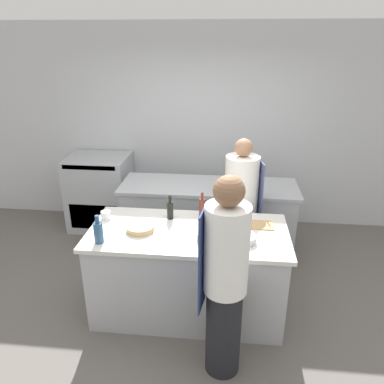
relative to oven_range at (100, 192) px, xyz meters
name	(u,v)px	position (x,y,z in m)	size (l,w,h in m)	color
ground_plane	(189,308)	(1.47, -1.73, -0.52)	(16.00, 16.00, 0.00)	#605B56
wall_back	(205,128)	(1.47, 0.40, 0.88)	(8.00, 0.06, 2.80)	silver
prep_counter	(188,271)	(1.47, -1.73, -0.07)	(1.88, 0.89, 0.90)	#A8AAAF
pass_counter	(208,218)	(1.59, -0.53, -0.07)	(2.18, 0.71, 0.90)	#A8AAAF
oven_range	(100,192)	(0.00, 0.00, 0.00)	(0.85, 0.70, 1.05)	#A8AAAF
chef_at_prep_near	(225,281)	(1.83, -2.44, 0.35)	(0.37, 0.35, 1.73)	black
chef_at_stove	(241,210)	(1.98, -1.01, 0.29)	(0.41, 0.39, 1.62)	black
bottle_olive_oil	(202,207)	(1.58, -1.41, 0.49)	(0.06, 0.06, 0.26)	#5B2319
bottle_vinegar	(98,232)	(0.71, -2.02, 0.49)	(0.08, 0.08, 0.26)	#2D5175
bottle_wine	(170,209)	(1.27, -1.49, 0.48)	(0.06, 0.06, 0.25)	black
bowl_mixing_large	(208,236)	(1.66, -1.87, 0.42)	(0.21, 0.21, 0.07)	#B7BABC
bowl_prep_small	(245,239)	(2.00, -1.88, 0.41)	(0.20, 0.20, 0.07)	#B7BABC
bowl_ceramic_blue	(140,228)	(1.02, -1.77, 0.41)	(0.26, 0.26, 0.05)	tan
cup	(106,215)	(0.63, -1.56, 0.42)	(0.10, 0.10, 0.08)	white
cutting_board	(251,225)	(2.06, -1.55, 0.39)	(0.44, 0.19, 0.01)	tan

